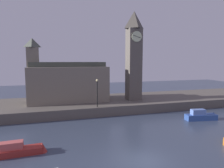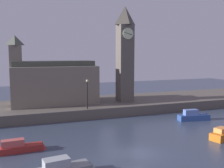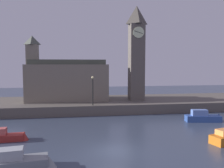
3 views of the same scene
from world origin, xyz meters
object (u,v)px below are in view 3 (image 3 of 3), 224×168
Objects in this scene: parliament_hall at (66,80)px; boat_dinghy_red at (5,136)px; clock_tower at (136,52)px; streetlamp at (93,88)px; boat_cruiser_grey at (22,162)px; boat_tour_blue at (205,117)px.

parliament_hall is 17.81m from boat_dinghy_red.
clock_tower is at bearing -9.58° from parliament_hall.
streetlamp is 0.82× the size of boat_cruiser_grey.
parliament_hall is 2.67× the size of boat_dinghy_red.
boat_cruiser_grey is (-6.14, -17.17, -3.59)m from streetlamp.
streetlamp is 16.02m from boat_tour_blue.
boat_tour_blue is (18.62, -12.02, -4.33)m from parliament_hall.
clock_tower is 3.01× the size of boat_cruiser_grey.
streetlamp is 0.82× the size of boat_tour_blue.
streetlamp is (-7.60, -4.11, -5.44)m from clock_tower.
boat_tour_blue is at bearing -32.84° from parliament_hall.
clock_tower is at bearing 57.16° from boat_cruiser_grey.
clock_tower reaches higher than streetlamp.
parliament_hall reaches higher than boat_cruiser_grey.
clock_tower is 3.14× the size of boat_dinghy_red.
boat_dinghy_red is (-16.91, -14.48, -9.14)m from clock_tower.
clock_tower is 12.82m from parliament_hall.
boat_cruiser_grey is at bearing -64.97° from boat_dinghy_red.
streetlamp is at bearing -151.58° from clock_tower.
parliament_hall is 2.56× the size of boat_cruiser_grey.
boat_tour_blue is at bearing -55.66° from clock_tower.
boat_tour_blue is at bearing -22.29° from streetlamp.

